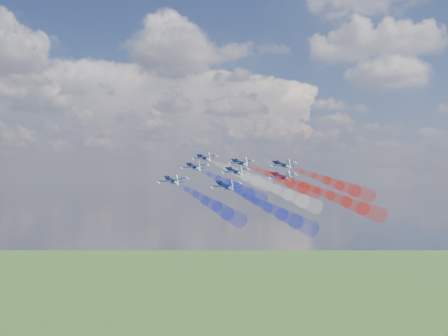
# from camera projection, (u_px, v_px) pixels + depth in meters

# --- Properties ---
(jet_lead) EXTENTS (14.59, 15.49, 6.90)m
(jet_lead) POSITION_uv_depth(u_px,v_px,m) (204.00, 158.00, 191.84)
(jet_lead) COLOR black
(trail_lead) EXTENTS (24.24, 32.90, 12.47)m
(trail_lead) POSITION_uv_depth(u_px,v_px,m) (236.00, 172.00, 171.15)
(trail_lead) COLOR white
(jet_inner_left) EXTENTS (14.59, 15.49, 6.90)m
(jet_inner_left) POSITION_uv_depth(u_px,v_px,m) (193.00, 167.00, 175.29)
(jet_inner_left) COLOR black
(trail_inner_left) EXTENTS (24.24, 32.90, 12.47)m
(trail_inner_left) POSITION_uv_depth(u_px,v_px,m) (228.00, 183.00, 154.60)
(trail_inner_left) COLOR #1725CB
(jet_inner_right) EXTENTS (14.59, 15.49, 6.90)m
(jet_inner_right) POSITION_uv_depth(u_px,v_px,m) (240.00, 162.00, 182.98)
(jet_inner_right) COLOR black
(trail_inner_right) EXTENTS (24.24, 32.90, 12.47)m
(trail_inner_right) POSITION_uv_depth(u_px,v_px,m) (278.00, 178.00, 162.29)
(trail_inner_right) COLOR red
(jet_outer_left) EXTENTS (14.59, 15.49, 6.90)m
(jet_outer_left) POSITION_uv_depth(u_px,v_px,m) (171.00, 180.00, 162.64)
(jet_outer_left) COLOR black
(trail_outer_left) EXTENTS (24.24, 32.90, 12.47)m
(trail_outer_left) POSITION_uv_depth(u_px,v_px,m) (206.00, 200.00, 141.95)
(trail_outer_left) COLOR #1725CB
(jet_center_third) EXTENTS (14.59, 15.49, 6.90)m
(jet_center_third) POSITION_uv_depth(u_px,v_px,m) (234.00, 171.00, 169.28)
(jet_center_third) COLOR black
(trail_center_third) EXTENTS (24.24, 32.90, 12.47)m
(trail_center_third) POSITION_uv_depth(u_px,v_px,m) (276.00, 189.00, 148.59)
(trail_center_third) COLOR white
(jet_outer_right) EXTENTS (14.59, 15.49, 6.90)m
(jet_outer_right) POSITION_uv_depth(u_px,v_px,m) (282.00, 164.00, 179.40)
(jet_outer_right) COLOR black
(trail_outer_right) EXTENTS (24.24, 32.90, 12.47)m
(trail_outer_right) POSITION_uv_depth(u_px,v_px,m) (327.00, 180.00, 158.71)
(trail_outer_right) COLOR red
(jet_rear_left) EXTENTS (14.59, 15.49, 6.90)m
(jet_rear_left) POSITION_uv_depth(u_px,v_px,m) (225.00, 185.00, 157.17)
(jet_rear_left) COLOR black
(trail_rear_left) EXTENTS (24.24, 32.90, 12.47)m
(trail_rear_left) POSITION_uv_depth(u_px,v_px,m) (268.00, 207.00, 136.48)
(trail_rear_left) COLOR #1725CB
(jet_rear_right) EXTENTS (14.59, 15.49, 6.90)m
(jet_rear_right) POSITION_uv_depth(u_px,v_px,m) (281.00, 176.00, 163.05)
(jet_rear_right) COLOR black
(trail_rear_right) EXTENTS (24.24, 32.90, 12.47)m
(trail_rear_right) POSITION_uv_depth(u_px,v_px,m) (331.00, 196.00, 142.36)
(trail_rear_right) COLOR red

